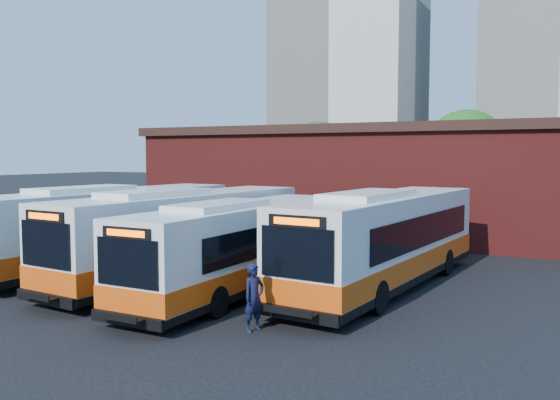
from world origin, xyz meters
The scene contains 10 objects.
ground centered at (0.00, 0.00, 0.00)m, with size 220.00×220.00×0.00m, color black.
bus_west centered at (-7.20, 3.62, 1.58)m, with size 3.76×12.92×3.47m.
bus_midwest centered at (-3.14, 3.17, 1.58)m, with size 3.75×12.91×3.47m.
bus_mideast centered at (0.02, 2.20, 1.46)m, with size 2.63×11.87×3.22m.
bus_east centered at (4.25, 5.11, 1.60)m, with size 3.79×13.09×3.52m.
transit_worker centered at (2.72, -1.66, 0.92)m, with size 0.67×0.44×1.85m, color black.
depot_building centered at (0.00, 20.00, 3.26)m, with size 28.60×12.60×6.40m.
tree_west centered at (-10.00, 32.00, 4.64)m, with size 6.00×6.00×7.65m.
tree_mid centered at (2.00, 34.00, 5.08)m, with size 6.56×6.56×8.36m.
tower_left centered at (-22.00, 72.00, 27.84)m, with size 20.00×18.00×56.20m.
Camera 1 is at (10.47, -15.23, 4.76)m, focal length 38.00 mm.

